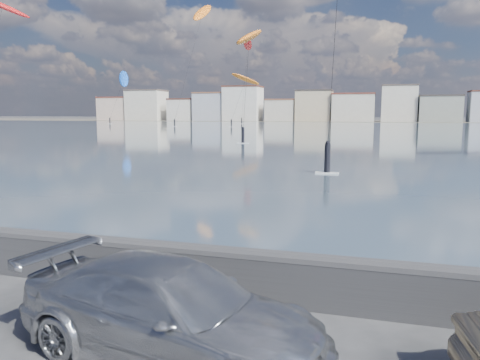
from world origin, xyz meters
name	(u,v)px	position (x,y,z in m)	size (l,w,h in m)	color
ground	(102,358)	(0.00, 0.00, 0.00)	(700.00, 700.00, 0.00)	#333335
bay_water	(359,131)	(0.00, 91.50, 0.01)	(500.00, 177.00, 0.00)	#385467
far_shore_strip	(369,121)	(0.00, 200.00, 0.01)	(500.00, 60.00, 0.00)	#4C473D
seawall	(175,265)	(0.00, 2.70, 0.58)	(400.00, 0.36, 1.08)	#28282B
far_buildings	(373,106)	(1.31, 186.00, 6.03)	(240.79, 13.26, 14.60)	beige
car_silver	(171,311)	(1.01, 0.33, 0.72)	(2.03, 5.00, 1.45)	#B1B3B8
kitesurfer_0	(2,7)	(-69.99, 74.90, 24.69)	(8.67, 11.64, 27.53)	red
kitesurfer_1	(245,80)	(-32.04, 120.95, 12.58)	(8.22, 17.60, 14.82)	orange
kitesurfer_10	(248,45)	(-39.64, 150.59, 26.14)	(6.36, 18.63, 28.56)	red
kitesurfer_11	(124,79)	(-77.29, 133.74, 14.52)	(7.57, 12.34, 18.17)	blue
kitesurfer_15	(249,38)	(-14.77, 62.12, 14.40)	(5.72, 19.96, 16.90)	orange
kitesurfer_16	(202,14)	(-43.82, 119.00, 30.40)	(6.07, 17.56, 34.36)	orange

